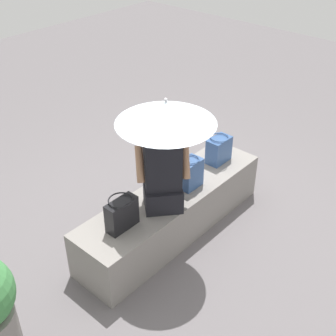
{
  "coord_description": "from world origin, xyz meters",
  "views": [
    {
      "loc": [
        -2.66,
        -2.3,
        3.08
      ],
      "look_at": [
        -0.12,
        -0.04,
        0.84
      ],
      "focal_mm": 48.2,
      "sensor_mm": 36.0,
      "label": 1
    }
  ],
  "objects_px": {
    "handbag_black": "(219,149)",
    "tote_bag_canvas": "(190,173)",
    "person_seated": "(163,172)",
    "parasol": "(166,112)",
    "shoulder_bag_spare": "(122,214)"
  },
  "relations": [
    {
      "from": "parasol",
      "to": "shoulder_bag_spare",
      "type": "relative_size",
      "value": 3.65
    },
    {
      "from": "person_seated",
      "to": "shoulder_bag_spare",
      "type": "distance_m",
      "value": 0.51
    },
    {
      "from": "parasol",
      "to": "tote_bag_canvas",
      "type": "relative_size",
      "value": 3.48
    },
    {
      "from": "tote_bag_canvas",
      "to": "person_seated",
      "type": "bearing_deg",
      "value": -176.89
    },
    {
      "from": "parasol",
      "to": "tote_bag_canvas",
      "type": "height_order",
      "value": "parasol"
    },
    {
      "from": "parasol",
      "to": "handbag_black",
      "type": "height_order",
      "value": "parasol"
    },
    {
      "from": "handbag_black",
      "to": "tote_bag_canvas",
      "type": "height_order",
      "value": "tote_bag_canvas"
    },
    {
      "from": "person_seated",
      "to": "tote_bag_canvas",
      "type": "xyz_separation_m",
      "value": [
        0.42,
        0.02,
        -0.23
      ]
    },
    {
      "from": "tote_bag_canvas",
      "to": "shoulder_bag_spare",
      "type": "height_order",
      "value": "tote_bag_canvas"
    },
    {
      "from": "parasol",
      "to": "shoulder_bag_spare",
      "type": "height_order",
      "value": "parasol"
    },
    {
      "from": "handbag_black",
      "to": "tote_bag_canvas",
      "type": "xyz_separation_m",
      "value": [
        -0.56,
        -0.06,
        0.01
      ]
    },
    {
      "from": "handbag_black",
      "to": "tote_bag_canvas",
      "type": "bearing_deg",
      "value": -173.44
    },
    {
      "from": "person_seated",
      "to": "parasol",
      "type": "distance_m",
      "value": 0.59
    },
    {
      "from": "person_seated",
      "to": "shoulder_bag_spare",
      "type": "height_order",
      "value": "person_seated"
    },
    {
      "from": "person_seated",
      "to": "parasol",
      "type": "relative_size",
      "value": 0.82
    }
  ]
}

